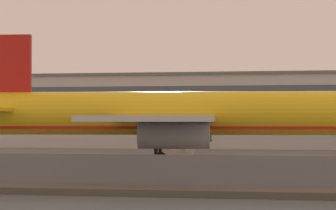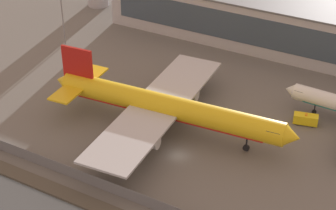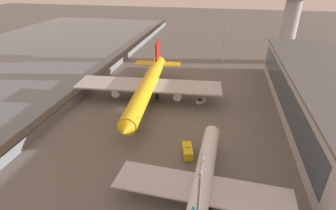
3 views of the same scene
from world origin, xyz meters
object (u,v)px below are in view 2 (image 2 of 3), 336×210
Objects in this scene: cargo_jet_yellow at (165,106)px; baggage_tug at (192,88)px; apron_light_mast_apron_east at (61,6)px; ops_van at (306,119)px.

cargo_jet_yellow is 15.90× the size of baggage_tug.
baggage_tug is at bearing -7.81° from apron_light_mast_apron_east.
cargo_jet_yellow is at bearing -82.55° from baggage_tug.
cargo_jet_yellow reaches higher than ops_van.
baggage_tug is (-2.26, 17.27, -4.93)m from cargo_jet_yellow.
apron_light_mast_apron_east is at bearing 172.19° from baggage_tug.
ops_van is at bearing -5.15° from apron_light_mast_apron_east.
apron_light_mast_apron_east reaches higher than baggage_tug.
ops_van is (27.88, -0.51, 0.47)m from baggage_tug.
apron_light_mast_apron_east is at bearing 174.85° from ops_van.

